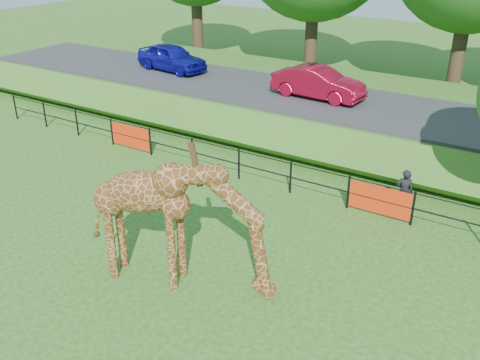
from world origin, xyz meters
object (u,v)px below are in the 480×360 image
Objects in this scene: giraffe at (181,224)px; car_blue at (172,57)px; visitor at (404,192)px; car_red at (318,83)px.

giraffe is 15.79m from car_blue.
car_blue is at bearing 113.52° from giraffe.
giraffe reaches higher than visitor.
car_blue is 14.78m from visitor.
car_blue is at bearing 90.58° from car_red.
visitor is (5.39, -5.38, -1.34)m from car_red.
car_red is at bearing -85.07° from car_blue.
giraffe is 1.19× the size of car_red.
car_red is (8.13, -0.42, -0.01)m from car_blue.
car_blue reaches higher than car_red.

